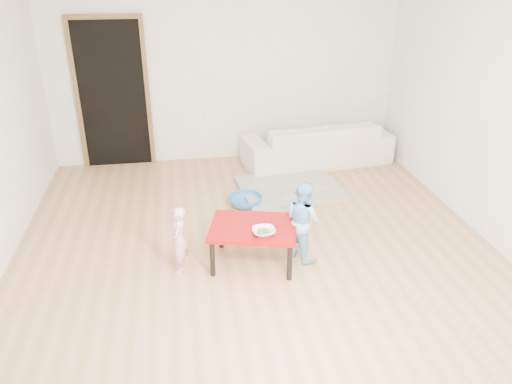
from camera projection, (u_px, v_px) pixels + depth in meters
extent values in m
cube|color=#A37C46|center=(253.00, 238.00, 5.46)|extent=(5.00, 5.00, 0.01)
cube|color=white|center=(226.00, 72.00, 7.13)|extent=(5.00, 0.02, 2.60)
cube|color=white|center=(486.00, 112.00, 5.27)|extent=(0.02, 5.00, 2.60)
imported|color=white|center=(316.00, 143.00, 7.34)|extent=(2.23, 1.11, 0.63)
cube|color=orange|center=(287.00, 140.00, 6.98)|extent=(0.49, 0.46, 0.11)
imported|color=white|center=(264.00, 232.00, 4.69)|extent=(0.22, 0.22, 0.05)
imported|color=pink|center=(179.00, 240.00, 4.76)|extent=(0.20, 0.27, 0.68)
imported|color=#5FA7DE|center=(303.00, 220.00, 4.95)|extent=(0.45, 0.50, 0.83)
imported|color=teal|center=(245.00, 201.00, 6.14)|extent=(0.41, 0.41, 0.13)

